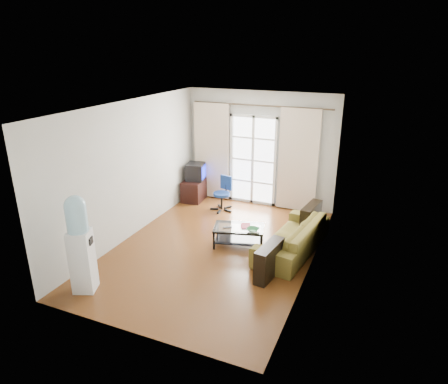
% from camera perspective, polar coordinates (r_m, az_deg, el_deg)
% --- Properties ---
extents(floor, '(5.20, 5.20, 0.00)m').
position_cam_1_polar(floor, '(7.70, -1.30, -8.08)').
color(floor, brown).
rests_on(floor, ground).
extents(ceiling, '(5.20, 5.20, 0.00)m').
position_cam_1_polar(ceiling, '(6.85, -1.48, 12.22)').
color(ceiling, white).
rests_on(ceiling, wall_back).
extents(wall_back, '(3.60, 0.02, 2.70)m').
position_cam_1_polar(wall_back, '(9.49, 5.16, 6.12)').
color(wall_back, beige).
rests_on(wall_back, floor).
extents(wall_front, '(3.60, 0.02, 2.70)m').
position_cam_1_polar(wall_front, '(5.10, -13.66, -7.28)').
color(wall_front, beige).
rests_on(wall_front, floor).
extents(wall_left, '(0.02, 5.20, 2.70)m').
position_cam_1_polar(wall_left, '(8.04, -13.16, 3.05)').
color(wall_left, beige).
rests_on(wall_left, floor).
extents(wall_right, '(0.02, 5.20, 2.70)m').
position_cam_1_polar(wall_right, '(6.66, 12.86, -0.53)').
color(wall_right, beige).
rests_on(wall_right, floor).
extents(french_door, '(1.16, 0.06, 2.15)m').
position_cam_1_polar(french_door, '(9.56, 4.14, 4.54)').
color(french_door, white).
rests_on(french_door, wall_back).
extents(curtain_rod, '(3.30, 0.04, 0.04)m').
position_cam_1_polar(curtain_rod, '(9.20, 5.16, 12.21)').
color(curtain_rod, '#4C3F2D').
rests_on(curtain_rod, wall_back).
extents(curtain_left, '(0.90, 0.07, 2.35)m').
position_cam_1_polar(curtain_left, '(9.84, -1.77, 5.81)').
color(curtain_left, beige).
rests_on(curtain_left, curtain_rod).
extents(curtain_right, '(0.90, 0.07, 2.35)m').
position_cam_1_polar(curtain_right, '(9.18, 10.54, 4.40)').
color(curtain_right, beige).
rests_on(curtain_right, curtain_rod).
extents(radiator, '(0.64, 0.12, 0.64)m').
position_cam_1_polar(radiator, '(9.50, 9.36, -0.52)').
color(radiator, '#9B9B9E').
rests_on(radiator, floor).
extents(sofa, '(2.23, 1.33, 0.59)m').
position_cam_1_polar(sofa, '(7.60, 9.73, -6.31)').
color(sofa, brown).
rests_on(sofa, floor).
extents(coffee_table, '(1.06, 0.77, 0.38)m').
position_cam_1_polar(coffee_table, '(7.73, 2.11, -5.93)').
color(coffee_table, silver).
rests_on(coffee_table, floor).
extents(bowl, '(0.30, 0.30, 0.06)m').
position_cam_1_polar(bowl, '(7.50, 4.16, -5.41)').
color(bowl, '#2D7C33').
rests_on(bowl, coffee_table).
extents(book, '(0.37, 0.38, 0.02)m').
position_cam_1_polar(book, '(7.68, 2.40, -4.88)').
color(book, '#B13215').
rests_on(book, coffee_table).
extents(remote, '(0.17, 0.13, 0.02)m').
position_cam_1_polar(remote, '(7.62, 0.49, -5.08)').
color(remote, black).
rests_on(remote, coffee_table).
extents(tv_stand, '(0.53, 0.75, 0.52)m').
position_cam_1_polar(tv_stand, '(9.98, -4.26, 0.31)').
color(tv_stand, black).
rests_on(tv_stand, floor).
extents(crt_tv, '(0.52, 0.53, 0.41)m').
position_cam_1_polar(crt_tv, '(9.88, -4.18, 2.93)').
color(crt_tv, black).
rests_on(crt_tv, tv_stand).
extents(task_chair, '(0.67, 0.67, 0.80)m').
position_cam_1_polar(task_chair, '(9.35, -0.23, -1.17)').
color(task_chair, black).
rests_on(task_chair, floor).
extents(water_cooler, '(0.42, 0.42, 1.59)m').
position_cam_1_polar(water_cooler, '(6.50, -19.88, -6.79)').
color(water_cooler, silver).
rests_on(water_cooler, floor).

